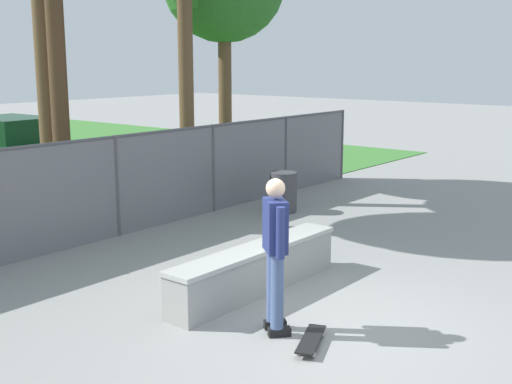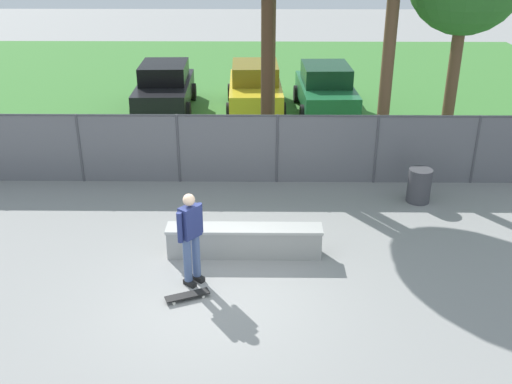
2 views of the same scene
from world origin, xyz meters
TOP-DOWN VIEW (x-y plane):
  - ground_plane at (0.00, 0.00)m, footprint 80.00×80.00m
  - concrete_ledge at (0.53, 1.46)m, footprint 3.12×0.50m
  - skateboarder at (-0.40, 0.43)m, footprint 0.44×0.48m
  - skateboard at (-0.45, -0.11)m, footprint 0.81×0.49m
  - chainlink_fence at (0.00, 5.21)m, footprint 17.74×0.07m
  - car_green at (3.12, 11.60)m, footprint 2.13×4.26m
  - trash_bin at (4.66, 4.05)m, footprint 0.56×0.56m

SIDE VIEW (x-z plane):
  - ground_plane at x=0.00m, z-range 0.00..0.00m
  - skateboard at x=-0.45m, z-range 0.03..0.12m
  - concrete_ledge at x=0.53m, z-range 0.00..0.64m
  - trash_bin at x=4.66m, z-range 0.00..0.83m
  - car_green at x=3.12m, z-range 0.01..1.67m
  - chainlink_fence at x=0.00m, z-range 0.08..1.89m
  - skateboarder at x=-0.40m, z-range 0.10..1.92m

